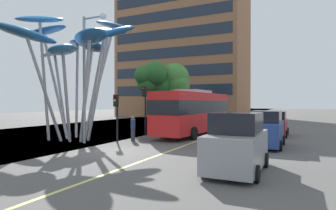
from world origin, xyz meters
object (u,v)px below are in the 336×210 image
Objects in this scene: street_lamp at (89,62)px; car_parked_mid at (266,130)px; traffic_light_island_mid at (172,102)px; car_parked_far at (275,124)px; traffic_light_kerb_near at (116,108)px; pedestrian at (133,128)px; leaf_sculpture at (72,44)px; red_bus at (194,111)px; car_parked_near at (237,144)px; traffic_light_kerb_far at (145,100)px.

car_parked_mid is at bearing 18.46° from street_lamp.
car_parked_far is (9.57, -0.79, -1.78)m from traffic_light_island_mid.
traffic_light_kerb_near reaches higher than pedestrian.
street_lamp is at bearing -137.30° from car_parked_far.
leaf_sculpture reaches higher than traffic_light_kerb_near.
car_parked_far is at bearing 21.21° from red_bus.
traffic_light_island_mid is at bearing 123.58° from car_parked_near.
pedestrian is (-8.74, -1.28, -0.16)m from car_parked_mid.
leaf_sculpture is 2.92m from street_lamp.
car_parked_near is at bearing -92.37° from car_parked_mid.
car_parked_mid is 8.84m from pedestrian.
traffic_light_kerb_far reaches higher than traffic_light_island_mid.
car_parked_near is (8.98, -4.49, -1.27)m from traffic_light_kerb_near.
car_parked_mid is (9.62, -7.04, -1.69)m from traffic_light_island_mid.
traffic_light_kerb_far is at bearing 106.33° from pedestrian.
car_parked_near is at bearing -26.57° from traffic_light_kerb_near.
car_parked_far is (6.10, 2.37, -1.09)m from red_bus.
car_parked_mid is (6.14, -3.89, -1.00)m from red_bus.
traffic_light_kerb_near reaches higher than car_parked_mid.
car_parked_near is 1.03× the size of car_parked_far.
red_bus is 7.13m from traffic_light_kerb_near.
traffic_light_island_mid is at bearing 175.30° from car_parked_far.
traffic_light_kerb_far is 0.97× the size of car_parked_near.
red_bus is at bearing -158.79° from car_parked_far.
car_parked_near is 0.98× the size of car_parked_mid.
traffic_light_kerb_far is at bearing 79.90° from street_lamp.
leaf_sculpture is 1.27× the size of street_lamp.
traffic_light_kerb_far is (3.31, 4.68, -4.02)m from leaf_sculpture.
pedestrian is at bearing -84.01° from traffic_light_island_mid.
car_parked_far is (9.65, 4.28, -1.93)m from traffic_light_kerb_far.
traffic_light_island_mid is at bearing 84.24° from street_lamp.
traffic_light_kerb_near is 0.38× the size of street_lamp.
traffic_light_kerb_far is 6.15m from street_lamp.
traffic_light_island_mid is (-0.35, 9.56, 0.37)m from traffic_light_kerb_near.
car_parked_far is at bearing 23.88° from traffic_light_kerb_far.
car_parked_mid is (0.29, 7.00, -0.04)m from car_parked_near.
car_parked_near is at bearing -34.10° from pedestrian.
car_parked_mid is 6.26m from car_parked_far.
car_parked_far is at bearing 88.94° from car_parked_near.
car_parked_mid is (9.70, -1.98, -1.83)m from traffic_light_kerb_far.
traffic_light_island_mid is 9.77m from car_parked_far.
traffic_light_kerb_far reaches higher than car_parked_far.
traffic_light_kerb_near is at bearing -116.03° from red_bus.
red_bus is at bearing 118.25° from car_parked_near.
traffic_light_kerb_far is 10.73m from car_parked_far.
traffic_light_kerb_near is 0.81× the size of car_parked_far.
car_parked_mid is at bearing 8.34° from pedestrian.
red_bus is 4.74m from traffic_light_island_mid.
traffic_light_kerb_far reaches higher than traffic_light_kerb_near.
red_bus is 2.59× the size of traffic_light_kerb_far.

